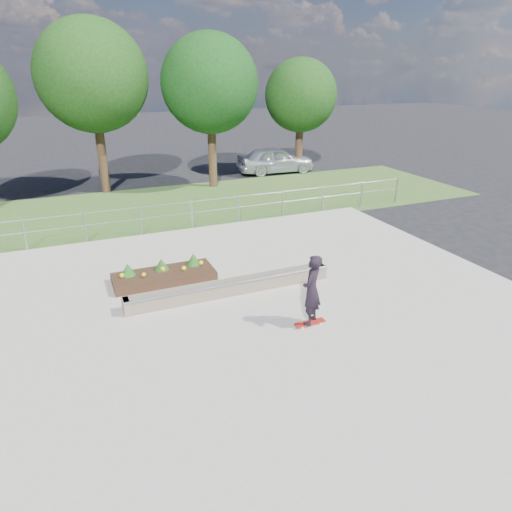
{
  "coord_description": "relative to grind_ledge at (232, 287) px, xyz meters",
  "views": [
    {
      "loc": [
        -4.43,
        -9.39,
        6.0
      ],
      "look_at": [
        0.2,
        1.5,
        1.1
      ],
      "focal_mm": 32.0,
      "sensor_mm": 36.0,
      "label": 1
    }
  ],
  "objects": [
    {
      "name": "grind_ledge",
      "position": [
        0.0,
        0.0,
        0.0
      ],
      "size": [
        6.0,
        0.44,
        0.43
      ],
      "color": "brown",
      "rests_on": "concrete_slab"
    },
    {
      "name": "planter_bed",
      "position": [
        -1.57,
        1.67,
        -0.02
      ],
      "size": [
        3.0,
        1.2,
        0.61
      ],
      "color": "black",
      "rests_on": "concrete_slab"
    },
    {
      "name": "grass_verge",
      "position": [
        0.54,
        9.48,
        -0.25
      ],
      "size": [
        30.0,
        8.0,
        0.02
      ],
      "primitive_type": "cube",
      "color": "#345522",
      "rests_on": "ground"
    },
    {
      "name": "tree_far_right",
      "position": [
        9.54,
        13.98,
        4.21
      ],
      "size": [
        4.2,
        4.2,
        6.6
      ],
      "color": "#341F14",
      "rests_on": "ground"
    },
    {
      "name": "tree_mid_left",
      "position": [
        -1.96,
        13.48,
        5.34
      ],
      "size": [
        5.25,
        5.25,
        8.25
      ],
      "color": "#301F13",
      "rests_on": "ground"
    },
    {
      "name": "concrete_slab",
      "position": [
        0.54,
        -1.52,
        -0.23
      ],
      "size": [
        15.0,
        15.0,
        0.06
      ],
      "primitive_type": "cube",
      "color": "#9F988D",
      "rests_on": "ground"
    },
    {
      "name": "fence",
      "position": [
        0.54,
        5.98,
        0.51
      ],
      "size": [
        20.06,
        0.06,
        1.2
      ],
      "color": "gray",
      "rests_on": "ground"
    },
    {
      "name": "tree_mid_right",
      "position": [
        3.54,
        12.48,
        4.97
      ],
      "size": [
        4.9,
        4.9,
        7.7
      ],
      "color": "#352415",
      "rests_on": "ground"
    },
    {
      "name": "ground",
      "position": [
        0.54,
        -1.52,
        -0.26
      ],
      "size": [
        120.0,
        120.0,
        0.0
      ],
      "primitive_type": "plane",
      "color": "black",
      "rests_on": "ground"
    },
    {
      "name": "parked_car",
      "position": [
        8.13,
        14.31,
        0.53
      ],
      "size": [
        4.76,
        2.14,
        1.59
      ],
      "primitive_type": "imported",
      "rotation": [
        0.0,
        0.0,
        1.51
      ],
      "color": "silver",
      "rests_on": "ground"
    },
    {
      "name": "skateboarder",
      "position": [
        1.2,
        -2.38,
        0.77
      ],
      "size": [
        0.8,
        0.75,
        1.87
      ],
      "color": "silver",
      "rests_on": "concrete_slab"
    }
  ]
}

